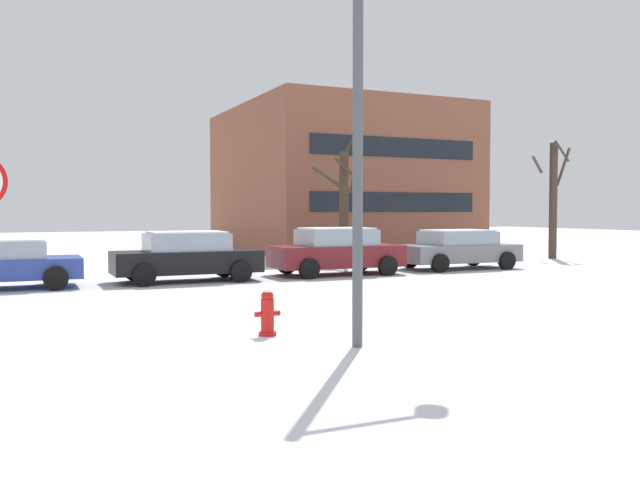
{
  "coord_description": "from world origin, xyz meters",
  "views": [
    {
      "loc": [
        -1.28,
        -11.53,
        2.08
      ],
      "look_at": [
        6.33,
        4.93,
        1.3
      ],
      "focal_mm": 37.58,
      "sensor_mm": 36.0,
      "label": 1
    }
  ],
  "objects_px": {
    "street_lamp": "(375,107)",
    "parked_car_blue": "(1,263)",
    "fire_hydrant": "(267,312)",
    "parked_car_maroon": "(336,251)",
    "parked_car_gray": "(458,249)",
    "parked_car_black": "(187,256)"
  },
  "relations": [
    {
      "from": "street_lamp",
      "to": "parked_car_blue",
      "type": "relative_size",
      "value": 1.5
    },
    {
      "from": "fire_hydrant",
      "to": "parked_car_maroon",
      "type": "xyz_separation_m",
      "value": [
        5.79,
        9.13,
        0.39
      ]
    },
    {
      "from": "fire_hydrant",
      "to": "parked_car_maroon",
      "type": "bearing_deg",
      "value": 57.62
    },
    {
      "from": "parked_car_gray",
      "to": "parked_car_blue",
      "type": "bearing_deg",
      "value": -179.93
    },
    {
      "from": "parked_car_gray",
      "to": "parked_car_maroon",
      "type": "bearing_deg",
      "value": -178.07
    },
    {
      "from": "parked_car_maroon",
      "to": "street_lamp",
      "type": "bearing_deg",
      "value": -113.31
    },
    {
      "from": "street_lamp",
      "to": "parked_car_maroon",
      "type": "distance_m",
      "value": 11.89
    },
    {
      "from": "fire_hydrant",
      "to": "street_lamp",
      "type": "xyz_separation_m",
      "value": [
        1.22,
        -1.46,
        3.28
      ]
    },
    {
      "from": "fire_hydrant",
      "to": "parked_car_blue",
      "type": "xyz_separation_m",
      "value": [
        -4.13,
        9.27,
        0.3
      ]
    },
    {
      "from": "parked_car_gray",
      "to": "parked_car_black",
      "type": "bearing_deg",
      "value": -178.82
    },
    {
      "from": "parked_car_maroon",
      "to": "parked_car_black",
      "type": "bearing_deg",
      "value": -179.58
    },
    {
      "from": "parked_car_maroon",
      "to": "parked_car_gray",
      "type": "distance_m",
      "value": 4.96
    },
    {
      "from": "street_lamp",
      "to": "parked_car_black",
      "type": "xyz_separation_m",
      "value": [
        -0.4,
        10.55,
        -2.92
      ]
    },
    {
      "from": "parked_car_black",
      "to": "parked_car_gray",
      "type": "distance_m",
      "value": 9.92
    },
    {
      "from": "street_lamp",
      "to": "parked_car_blue",
      "type": "xyz_separation_m",
      "value": [
        -5.36,
        10.74,
        -2.99
      ]
    },
    {
      "from": "parked_car_blue",
      "to": "parked_car_maroon",
      "type": "relative_size",
      "value": 0.95
    },
    {
      "from": "parked_car_blue",
      "to": "parked_car_gray",
      "type": "bearing_deg",
      "value": 0.07
    },
    {
      "from": "parked_car_blue",
      "to": "fire_hydrant",
      "type": "bearing_deg",
      "value": -65.99
    },
    {
      "from": "parked_car_black",
      "to": "parked_car_gray",
      "type": "xyz_separation_m",
      "value": [
        9.92,
        0.2,
        -0.03
      ]
    },
    {
      "from": "street_lamp",
      "to": "parked_car_blue",
      "type": "distance_m",
      "value": 12.37
    },
    {
      "from": "fire_hydrant",
      "to": "parked_car_blue",
      "type": "bearing_deg",
      "value": 114.01
    },
    {
      "from": "parked_car_gray",
      "to": "street_lamp",
      "type": "bearing_deg",
      "value": -131.52
    }
  ]
}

